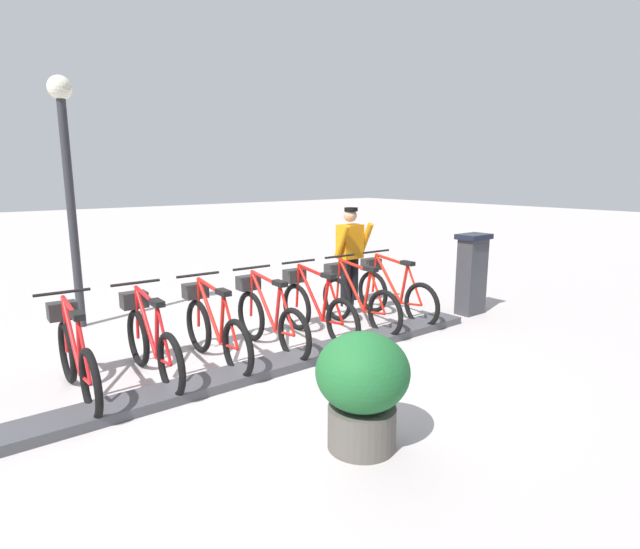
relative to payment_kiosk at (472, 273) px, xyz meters
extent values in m
plane|color=#BBB1AE|center=(-0.05, 3.63, -0.67)|extent=(60.00, 60.00, 0.00)
cube|color=#47474C|center=(-0.05, 3.63, -0.62)|extent=(0.44, 6.08, 0.10)
cube|color=#38383D|center=(0.00, 0.00, -0.07)|extent=(0.28, 0.44, 1.20)
cube|color=#194C8C|center=(0.15, 0.00, 0.28)|extent=(0.03, 0.30, 0.40)
cube|color=black|center=(0.00, 0.00, 0.57)|extent=(0.36, 0.52, 0.08)
torus|color=black|center=(-0.03, 1.21, -0.33)|extent=(0.67, 0.09, 0.67)
torus|color=black|center=(1.02, 1.17, -0.33)|extent=(0.67, 0.09, 0.67)
cylinder|color=red|center=(0.68, 1.18, -0.05)|extent=(0.60, 0.07, 0.70)
cylinder|color=red|center=(0.34, 1.19, -0.09)|extent=(0.16, 0.05, 0.61)
cylinder|color=red|center=(0.62, 1.18, 0.25)|extent=(0.69, 0.07, 0.11)
cylinder|color=red|center=(0.18, 1.20, -0.36)|extent=(0.43, 0.05, 0.09)
cylinder|color=red|center=(0.12, 1.20, -0.06)|extent=(0.33, 0.04, 0.56)
cylinder|color=red|center=(0.99, 1.17, -0.02)|extent=(0.10, 0.04, 0.62)
cube|color=black|center=(0.28, 1.20, 0.24)|extent=(0.22, 0.11, 0.06)
cylinder|color=black|center=(0.96, 1.17, 0.33)|extent=(0.05, 0.54, 0.03)
cube|color=#2D2D2D|center=(1.07, 1.17, 0.11)|extent=(0.21, 0.29, 0.18)
torus|color=black|center=(-0.03, 1.96, -0.33)|extent=(0.67, 0.09, 0.67)
torus|color=black|center=(1.02, 1.92, -0.33)|extent=(0.67, 0.09, 0.67)
cylinder|color=red|center=(0.68, 1.94, -0.05)|extent=(0.60, 0.07, 0.70)
cylinder|color=red|center=(0.34, 1.95, -0.09)|extent=(0.16, 0.05, 0.61)
cylinder|color=red|center=(0.62, 1.94, 0.25)|extent=(0.69, 0.07, 0.11)
cylinder|color=red|center=(0.18, 1.95, -0.36)|extent=(0.43, 0.05, 0.09)
cylinder|color=red|center=(0.12, 1.96, -0.06)|extent=(0.33, 0.04, 0.56)
cylinder|color=red|center=(0.99, 1.93, -0.02)|extent=(0.10, 0.04, 0.62)
cube|color=black|center=(0.28, 1.95, 0.24)|extent=(0.22, 0.11, 0.06)
cylinder|color=black|center=(0.96, 1.93, 0.33)|extent=(0.05, 0.54, 0.03)
cube|color=#2D2D2D|center=(1.07, 1.92, 0.11)|extent=(0.21, 0.29, 0.18)
torus|color=black|center=(-0.03, 2.71, -0.33)|extent=(0.67, 0.09, 0.67)
torus|color=black|center=(1.02, 2.68, -0.33)|extent=(0.67, 0.09, 0.67)
cylinder|color=red|center=(0.68, 2.69, -0.05)|extent=(0.60, 0.07, 0.70)
cylinder|color=red|center=(0.34, 2.70, -0.09)|extent=(0.16, 0.05, 0.61)
cylinder|color=red|center=(0.62, 2.69, 0.25)|extent=(0.69, 0.07, 0.11)
cylinder|color=red|center=(0.18, 2.71, -0.36)|extent=(0.43, 0.05, 0.09)
cylinder|color=red|center=(0.12, 2.71, -0.06)|extent=(0.33, 0.04, 0.56)
cylinder|color=red|center=(0.99, 2.68, -0.02)|extent=(0.10, 0.04, 0.62)
cube|color=black|center=(0.28, 2.70, 0.24)|extent=(0.22, 0.11, 0.06)
cylinder|color=black|center=(0.96, 2.68, 0.33)|extent=(0.05, 0.54, 0.03)
cube|color=#2D2D2D|center=(1.07, 2.68, 0.11)|extent=(0.21, 0.29, 0.18)
torus|color=black|center=(-0.03, 3.47, -0.33)|extent=(0.67, 0.09, 0.67)
torus|color=black|center=(1.02, 3.43, -0.33)|extent=(0.67, 0.09, 0.67)
cylinder|color=red|center=(0.68, 3.44, -0.05)|extent=(0.60, 0.07, 0.70)
cylinder|color=red|center=(0.34, 3.46, -0.09)|extent=(0.16, 0.05, 0.61)
cylinder|color=red|center=(0.62, 3.45, 0.25)|extent=(0.69, 0.07, 0.11)
cylinder|color=red|center=(0.18, 3.46, -0.36)|extent=(0.43, 0.05, 0.09)
cylinder|color=red|center=(0.12, 3.46, -0.06)|extent=(0.33, 0.04, 0.56)
cylinder|color=red|center=(0.99, 3.43, -0.02)|extent=(0.10, 0.04, 0.62)
cube|color=black|center=(0.28, 3.46, 0.24)|extent=(0.22, 0.11, 0.06)
cylinder|color=black|center=(0.96, 3.43, 0.33)|extent=(0.05, 0.54, 0.03)
cube|color=#2D2D2D|center=(1.07, 3.43, 0.11)|extent=(0.21, 0.29, 0.18)
torus|color=black|center=(-0.03, 4.22, -0.33)|extent=(0.67, 0.09, 0.67)
torus|color=black|center=(1.02, 4.19, -0.33)|extent=(0.67, 0.09, 0.67)
cylinder|color=red|center=(0.68, 4.20, -0.05)|extent=(0.60, 0.07, 0.70)
cylinder|color=red|center=(0.34, 4.21, -0.09)|extent=(0.16, 0.05, 0.61)
cylinder|color=red|center=(0.62, 4.20, 0.25)|extent=(0.69, 0.07, 0.11)
cylinder|color=red|center=(0.18, 4.21, -0.36)|extent=(0.43, 0.05, 0.09)
cylinder|color=red|center=(0.12, 4.22, -0.06)|extent=(0.33, 0.04, 0.56)
cylinder|color=red|center=(0.99, 4.19, -0.02)|extent=(0.10, 0.04, 0.62)
cube|color=black|center=(0.28, 4.21, 0.24)|extent=(0.22, 0.11, 0.06)
cylinder|color=black|center=(0.96, 4.19, 0.33)|extent=(0.05, 0.54, 0.03)
cube|color=#2D2D2D|center=(1.07, 4.18, 0.11)|extent=(0.21, 0.29, 0.18)
torus|color=black|center=(-0.03, 4.98, -0.33)|extent=(0.67, 0.09, 0.67)
torus|color=black|center=(1.02, 4.94, -0.33)|extent=(0.67, 0.09, 0.67)
cylinder|color=red|center=(0.68, 4.95, -0.05)|extent=(0.60, 0.07, 0.70)
cylinder|color=red|center=(0.34, 4.96, -0.09)|extent=(0.16, 0.05, 0.61)
cylinder|color=red|center=(0.62, 4.95, 0.25)|extent=(0.69, 0.07, 0.11)
cylinder|color=red|center=(0.18, 4.97, -0.36)|extent=(0.43, 0.05, 0.09)
cylinder|color=red|center=(0.12, 4.97, -0.06)|extent=(0.33, 0.04, 0.56)
cylinder|color=red|center=(0.99, 4.94, -0.02)|extent=(0.10, 0.04, 0.62)
cube|color=black|center=(0.28, 4.97, 0.24)|extent=(0.22, 0.11, 0.06)
cylinder|color=black|center=(0.96, 4.94, 0.33)|extent=(0.05, 0.54, 0.03)
cube|color=#2D2D2D|center=(1.07, 4.94, 0.11)|extent=(0.21, 0.29, 0.18)
torus|color=black|center=(-0.03, 5.73, -0.33)|extent=(0.67, 0.09, 0.67)
torus|color=black|center=(1.02, 5.69, -0.33)|extent=(0.67, 0.09, 0.67)
cylinder|color=red|center=(0.68, 5.70, -0.05)|extent=(0.60, 0.07, 0.70)
cylinder|color=red|center=(0.34, 5.72, -0.09)|extent=(0.16, 0.05, 0.61)
cylinder|color=red|center=(0.62, 5.71, 0.25)|extent=(0.69, 0.07, 0.11)
cylinder|color=red|center=(0.18, 5.72, -0.36)|extent=(0.43, 0.05, 0.09)
cylinder|color=red|center=(0.12, 5.72, -0.06)|extent=(0.33, 0.04, 0.56)
cylinder|color=red|center=(0.99, 5.69, -0.02)|extent=(0.10, 0.04, 0.62)
cube|color=black|center=(0.28, 5.72, 0.24)|extent=(0.22, 0.11, 0.06)
cylinder|color=black|center=(0.96, 5.69, 0.33)|extent=(0.05, 0.54, 0.03)
cube|color=#2D2D2D|center=(1.07, 5.69, 0.11)|extent=(0.21, 0.29, 0.18)
cube|color=white|center=(1.49, 1.09, -0.62)|extent=(0.26, 0.11, 0.10)
cube|color=white|center=(1.61, 1.31, -0.62)|extent=(0.26, 0.11, 0.10)
cylinder|color=black|center=(1.55, 1.10, -0.24)|extent=(0.15, 0.15, 0.82)
cylinder|color=black|center=(1.55, 1.30, -0.24)|extent=(0.15, 0.15, 0.82)
cube|color=orange|center=(1.55, 1.20, 0.43)|extent=(0.26, 0.40, 0.56)
cylinder|color=orange|center=(1.45, 0.94, 0.46)|extent=(0.34, 0.10, 0.57)
cylinder|color=orange|center=(1.45, 1.46, 0.46)|extent=(0.34, 0.10, 0.57)
sphere|color=tan|center=(1.55, 1.20, 0.86)|extent=(0.22, 0.22, 0.22)
cylinder|color=black|center=(1.53, 1.20, 0.96)|extent=(0.22, 0.22, 0.06)
cylinder|color=#2D2D33|center=(3.12, 5.06, 0.95)|extent=(0.12, 0.12, 3.24)
sphere|color=#F2EDCC|center=(3.12, 5.06, 2.67)|extent=(0.32, 0.32, 0.32)
cylinder|color=#59544C|center=(-1.91, 4.14, -0.49)|extent=(0.56, 0.56, 0.35)
ellipsoid|color=#216830|center=(-1.91, 4.14, -0.02)|extent=(0.76, 0.76, 0.64)
camera|label=1|loc=(-4.69, 6.78, 1.54)|focal=28.58mm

